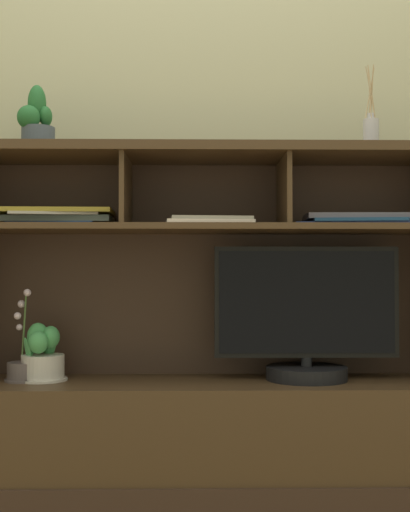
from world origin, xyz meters
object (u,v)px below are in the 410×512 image
(tv_monitor, at_px, (306,323))
(magazine_stack_left, at_px, (357,221))
(magazine_stack_centre, at_px, (54,217))
(potted_succulent, at_px, (37,124))
(potted_orchid, at_px, (24,368))
(media_console, at_px, (205,418))
(potted_fern, at_px, (43,358))
(diffuser_bottle, at_px, (371,132))
(magazine_stack_right, at_px, (210,221))

(tv_monitor, distance_m, magazine_stack_left, 0.38)
(magazine_stack_centre, xyz_separation_m, potted_succulent, (-0.05, -0.03, 0.30))
(potted_orchid, bearing_deg, tv_monitor, 0.57)
(potted_orchid, distance_m, magazine_stack_left, 1.19)
(media_console, height_order, tv_monitor, media_console)
(potted_fern, bearing_deg, tv_monitor, -0.08)
(tv_monitor, xyz_separation_m, potted_succulent, (-0.88, -0.01, 0.65))
(media_console, height_order, potted_orchid, media_console)
(diffuser_bottle, bearing_deg, media_console, 177.57)
(potted_fern, xyz_separation_m, magazine_stack_centre, (0.03, 0.02, 0.46))
(magazine_stack_centre, relative_size, magazine_stack_right, 1.38)
(media_console, bearing_deg, tv_monitor, -1.35)
(tv_monitor, distance_m, potted_fern, 0.87)
(magazine_stack_left, xyz_separation_m, magazine_stack_centre, (-1.00, 0.02, 0.01))
(magazine_stack_right, bearing_deg, tv_monitor, 8.68)
(diffuser_bottle, bearing_deg, tv_monitor, 175.88)
(potted_fern, bearing_deg, magazine_stack_right, -5.24)
(tv_monitor, bearing_deg, media_console, 178.65)
(potted_fern, xyz_separation_m, magazine_stack_left, (1.03, 0.01, 0.45))
(potted_fern, relative_size, magazine_stack_right, 0.65)
(tv_monitor, bearing_deg, magazine_stack_left, 2.68)
(potted_orchid, height_order, magazine_stack_left, magazine_stack_left)
(magazine_stack_left, bearing_deg, potted_orchid, -179.10)
(magazine_stack_right, bearing_deg, magazine_stack_left, 6.59)
(media_console, distance_m, potted_succulent, 1.11)
(magazine_stack_right, relative_size, potted_succulent, 1.36)
(potted_orchid, relative_size, potted_succulent, 1.42)
(tv_monitor, height_order, magazine_stack_centre, magazine_stack_centre)
(potted_orchid, distance_m, magazine_stack_centre, 0.50)
(potted_fern, distance_m, diffuser_bottle, 1.31)
(magazine_stack_centre, height_order, potted_succulent, potted_succulent)
(media_console, relative_size, tv_monitor, 2.79)
(magazine_stack_centre, height_order, magazine_stack_right, magazine_stack_centre)
(potted_orchid, bearing_deg, media_console, 1.66)
(potted_succulent, bearing_deg, tv_monitor, 0.56)
(media_console, xyz_separation_m, magazine_stack_centre, (-0.50, 0.02, 0.66))
(potted_fern, bearing_deg, media_console, 0.72)
(potted_orchid, bearing_deg, potted_succulent, 0.98)
(tv_monitor, bearing_deg, magazine_stack_centre, 178.31)
(potted_orchid, relative_size, potted_fern, 1.59)
(diffuser_bottle, bearing_deg, magazine_stack_centre, 177.81)
(potted_orchid, relative_size, diffuser_bottle, 1.08)
(media_console, xyz_separation_m, magazine_stack_left, (0.50, 0.00, 0.65))
(magazine_stack_left, height_order, magazine_stack_right, magazine_stack_left)
(tv_monitor, height_order, potted_fern, tv_monitor)
(diffuser_bottle, distance_m, potted_succulent, 1.10)
(potted_orchid, xyz_separation_m, potted_succulent, (0.04, 0.00, 0.80))
(magazine_stack_left, bearing_deg, tv_monitor, -177.32)
(media_console, height_order, magazine_stack_right, media_console)
(magazine_stack_right, height_order, potted_succulent, potted_succulent)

